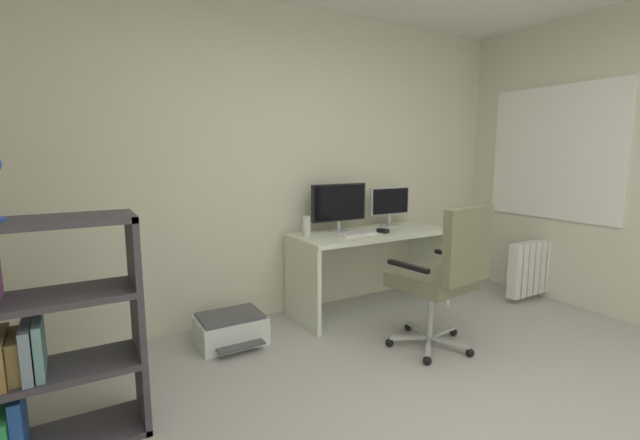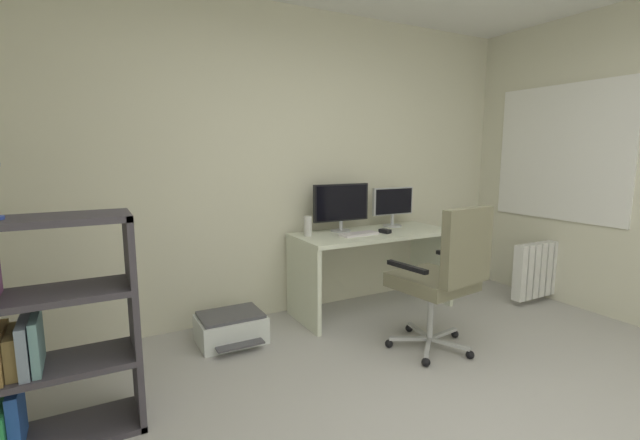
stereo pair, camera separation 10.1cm
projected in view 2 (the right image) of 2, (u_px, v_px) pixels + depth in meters
The scene contains 13 objects.
wall_back at pixel (283, 165), 3.81m from camera, with size 4.84×0.10×2.65m, color beige.
window_pane at pixel (561, 153), 4.07m from camera, with size 0.01×1.22×1.18m, color white.
window_frame at pixel (561, 153), 4.06m from camera, with size 0.02×1.30×1.26m, color white.
desk at pixel (373, 253), 3.91m from camera, with size 1.45×0.61×0.73m.
monitor_main at pixel (341, 204), 3.86m from camera, with size 0.54×0.18×0.43m.
monitor_secondary at pixel (393, 203), 4.13m from camera, with size 0.44×0.18×0.37m.
keyboard at pixel (359, 234), 3.72m from camera, with size 0.34×0.13×0.02m, color silver.
computer_mouse at pixel (385, 231), 3.82m from camera, with size 0.06×0.10×0.03m, color black.
desktop_speaker at pixel (308, 226), 3.67m from camera, with size 0.07×0.07×0.17m, color silver.
office_chair at pixel (444, 273), 3.04m from camera, with size 0.63×0.66×1.08m.
bookshelf at pixel (12, 343), 2.04m from camera, with size 0.88×0.35×1.14m.
printer at pixel (231, 328), 3.30m from camera, with size 0.50×0.45×0.23m.
radiator at pixel (545, 268), 4.19m from camera, with size 0.82×0.10×0.53m.
Camera 2 is at (-1.54, -1.11, 1.44)m, focal length 24.29 mm.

